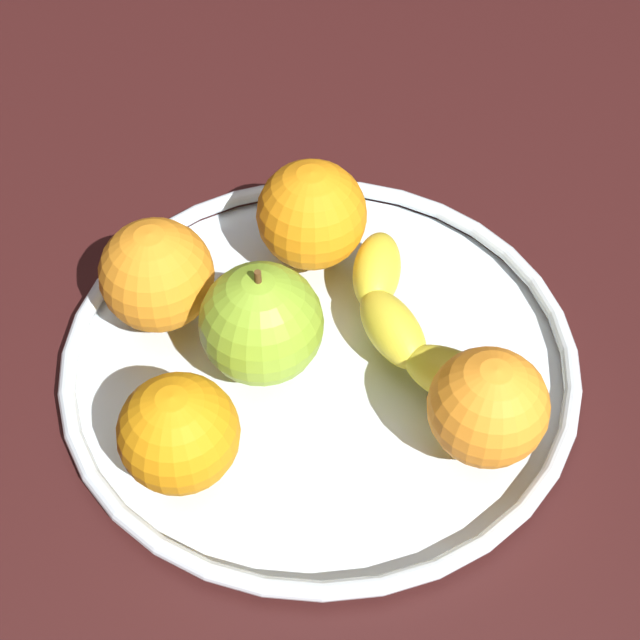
% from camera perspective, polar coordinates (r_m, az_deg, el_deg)
% --- Properties ---
extents(ground_plane, '(1.20, 1.20, 0.04)m').
position_cam_1_polar(ground_plane, '(0.66, 0.00, -3.82)').
color(ground_plane, '#351414').
extents(fruit_bowl, '(0.35, 0.35, 0.02)m').
position_cam_1_polar(fruit_bowl, '(0.64, 0.00, -2.26)').
color(fruit_bowl, silver).
rests_on(fruit_bowl, ground_plane).
extents(banana, '(0.18, 0.08, 0.03)m').
position_cam_1_polar(banana, '(0.62, 5.60, -0.40)').
color(banana, yellow).
rests_on(banana, fruit_bowl).
extents(apple, '(0.08, 0.08, 0.09)m').
position_cam_1_polar(apple, '(0.59, -3.63, -0.23)').
color(apple, '#84AE2C').
rests_on(apple, fruit_bowl).
extents(orange_back_left, '(0.08, 0.08, 0.08)m').
position_cam_1_polar(orange_back_left, '(0.66, -0.52, 6.50)').
color(orange_back_left, orange).
rests_on(orange_back_left, fruit_bowl).
extents(orange_back_right, '(0.07, 0.07, 0.07)m').
position_cam_1_polar(orange_back_right, '(0.56, 10.31, -5.31)').
color(orange_back_right, orange).
rests_on(orange_back_right, fruit_bowl).
extents(orange_front_left, '(0.07, 0.07, 0.07)m').
position_cam_1_polar(orange_front_left, '(0.55, -8.70, -6.92)').
color(orange_front_left, orange).
rests_on(orange_front_left, fruit_bowl).
extents(orange_center, '(0.08, 0.08, 0.08)m').
position_cam_1_polar(orange_center, '(0.63, -10.03, 2.73)').
color(orange_center, orange).
rests_on(orange_center, fruit_bowl).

